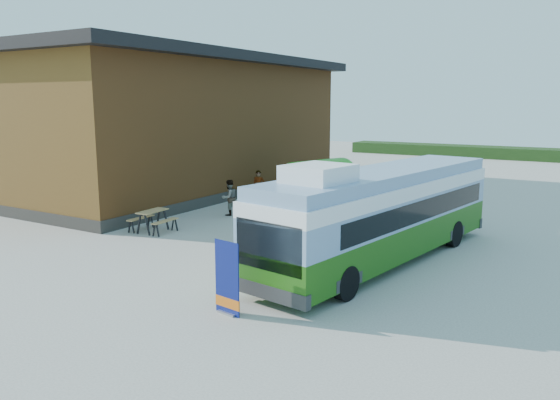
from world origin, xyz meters
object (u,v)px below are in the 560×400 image
Objects in this scene: person_b at (229,198)px; bus at (382,212)px; person_a at (259,187)px; picnic_table at (153,216)px; banner at (227,285)px; slurry_tanker at (318,176)px.

bus is at bearing 83.35° from person_b.
bus is 11.16m from person_a.
banner is at bearing -38.36° from picnic_table.
bus is 2.18× the size of slurry_tanker.
banner is 9.12m from picnic_table.
person_a is 1.02× the size of person_b.
slurry_tanker is (1.25, 6.24, 0.35)m from person_b.
banner is at bearing -84.55° from person_a.
picnic_table is (-7.46, 5.25, -0.10)m from banner.
person_a is at bearing 86.21° from picnic_table.
banner is 0.35× the size of slurry_tanker.
person_b is (0.58, -3.28, -0.01)m from person_a.
person_b is at bearing -104.76° from person_a.
person_a is (0.07, 7.38, 0.17)m from picnic_table.
banner is 1.11× the size of person_a.
person_a is 3.33m from person_b.
bus is 6.26× the size of banner.
banner is 1.13× the size of person_b.
person_a is 3.50m from slurry_tanker.
slurry_tanker reaches higher than person_b.
slurry_tanker is (1.91, 10.35, 0.51)m from picnic_table.
bus is 9.05m from person_b.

